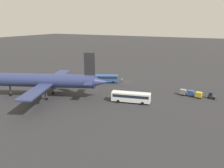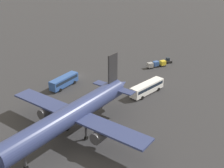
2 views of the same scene
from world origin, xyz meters
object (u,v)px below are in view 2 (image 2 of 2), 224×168
at_px(cargo_cart_blue, 156,64).
at_px(shuttle_bus_far, 147,87).
at_px(cargo_cart_yellow, 163,63).
at_px(baggage_tug, 168,61).
at_px(airplane, 71,115).
at_px(worker_person, 77,76).
at_px(cargo_cart_grey, 150,65).
at_px(shuttle_bus_near, 64,81).

bearing_deg(cargo_cart_blue, shuttle_bus_far, 42.84).
distance_m(cargo_cart_yellow, cargo_cart_blue, 2.75).
xyz_separation_m(baggage_tug, cargo_cart_blue, (6.52, 0.51, 0.25)).
relative_size(baggage_tug, cargo_cart_yellow, 1.21).
relative_size(airplane, worker_person, 23.77).
relative_size(shuttle_bus_far, baggage_tug, 4.79).
bearing_deg(cargo_cart_grey, cargo_cart_blue, -179.73).
xyz_separation_m(airplane, baggage_tug, (-50.35, -23.70, -4.82)).
distance_m(cargo_cart_yellow, cargo_cart_grey, 5.33).
bearing_deg(worker_person, cargo_cart_yellow, 168.18).
bearing_deg(shuttle_bus_far, cargo_cart_yellow, -155.70).
bearing_deg(baggage_tug, airplane, 38.27).
relative_size(shuttle_bus_far, cargo_cart_blue, 5.78).
bearing_deg(baggage_tug, worker_person, 4.57).
xyz_separation_m(baggage_tug, worker_person, (35.25, -5.27, -0.07)).
height_order(shuttle_bus_near, cargo_cart_yellow, shuttle_bus_near).
distance_m(shuttle_bus_far, cargo_cart_grey, 20.21).
height_order(cargo_cart_blue, cargo_cart_grey, same).
xyz_separation_m(shuttle_bus_far, cargo_cart_grey, (-13.53, -14.98, -0.78)).
bearing_deg(baggage_tug, cargo_cart_yellow, 31.55).
bearing_deg(shuttle_bus_near, worker_person, -174.39).
relative_size(airplane, cargo_cart_yellow, 18.94).
height_order(airplane, cargo_cart_yellow, airplane).
relative_size(shuttle_bus_near, cargo_cart_yellow, 4.89).
xyz_separation_m(shuttle_bus_far, worker_person, (12.56, -20.78, -1.10)).
xyz_separation_m(shuttle_bus_near, shuttle_bus_far, (-18.51, 17.25, 0.02)).
bearing_deg(shuttle_bus_far, baggage_tug, -158.42).
relative_size(airplane, baggage_tug, 15.72).
height_order(shuttle_bus_far, worker_person, shuttle_bus_far).
distance_m(airplane, shuttle_bus_far, 29.09).
distance_m(airplane, worker_person, 33.03).
distance_m(shuttle_bus_near, baggage_tug, 41.25).
relative_size(baggage_tug, worker_person, 1.51).
relative_size(shuttle_bus_far, worker_person, 7.25).
bearing_deg(worker_person, airplane, 62.48).
relative_size(worker_person, cargo_cart_blue, 0.80).
bearing_deg(cargo_cart_yellow, shuttle_bus_far, 37.07).
bearing_deg(shuttle_bus_near, baggage_tug, 152.54).
xyz_separation_m(cargo_cart_yellow, cargo_cart_grey, (5.27, -0.77, 0.00)).
bearing_deg(worker_person, cargo_cart_grey, 167.48).
xyz_separation_m(shuttle_bus_near, cargo_cart_blue, (-34.68, 2.26, -0.76)).
distance_m(worker_person, cargo_cart_blue, 29.31).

